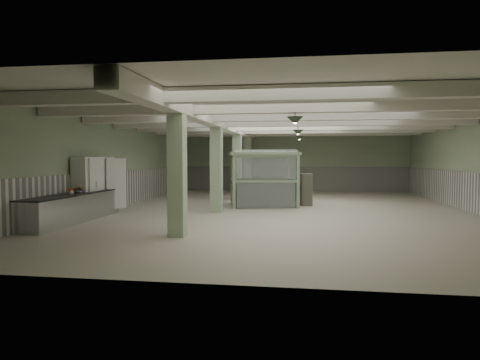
# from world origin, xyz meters

# --- Properties ---
(floor) EXTENTS (20.00, 20.00, 0.00)m
(floor) POSITION_xyz_m (0.00, 0.00, 0.00)
(floor) COLOR beige
(floor) RESTS_ON ground
(ceiling) EXTENTS (14.00, 20.00, 0.02)m
(ceiling) POSITION_xyz_m (0.00, 0.00, 3.60)
(ceiling) COLOR white
(ceiling) RESTS_ON wall_back
(wall_back) EXTENTS (14.00, 0.02, 3.60)m
(wall_back) POSITION_xyz_m (0.00, 10.00, 1.80)
(wall_back) COLOR #A5B893
(wall_back) RESTS_ON floor
(wall_front) EXTENTS (14.00, 0.02, 3.60)m
(wall_front) POSITION_xyz_m (0.00, -10.00, 1.80)
(wall_front) COLOR #A5B893
(wall_front) RESTS_ON floor
(wall_left) EXTENTS (0.02, 20.00, 3.60)m
(wall_left) POSITION_xyz_m (-7.00, 0.00, 1.80)
(wall_left) COLOR #A5B893
(wall_left) RESTS_ON floor
(wall_right) EXTENTS (0.02, 20.00, 3.60)m
(wall_right) POSITION_xyz_m (7.00, 0.00, 1.80)
(wall_right) COLOR #A5B893
(wall_right) RESTS_ON floor
(wainscot_left) EXTENTS (0.05, 19.90, 1.50)m
(wainscot_left) POSITION_xyz_m (-6.97, 0.00, 0.75)
(wainscot_left) COLOR white
(wainscot_left) RESTS_ON floor
(wainscot_right) EXTENTS (0.05, 19.90, 1.50)m
(wainscot_right) POSITION_xyz_m (6.97, 0.00, 0.75)
(wainscot_right) COLOR white
(wainscot_right) RESTS_ON floor
(wainscot_back) EXTENTS (13.90, 0.05, 1.50)m
(wainscot_back) POSITION_xyz_m (0.00, 9.97, 0.75)
(wainscot_back) COLOR white
(wainscot_back) RESTS_ON floor
(girder) EXTENTS (0.45, 19.90, 0.40)m
(girder) POSITION_xyz_m (-2.50, 0.00, 3.38)
(girder) COLOR silver
(girder) RESTS_ON ceiling
(beam_a) EXTENTS (13.90, 0.35, 0.32)m
(beam_a) POSITION_xyz_m (0.00, -7.50, 3.42)
(beam_a) COLOR silver
(beam_a) RESTS_ON ceiling
(beam_b) EXTENTS (13.90, 0.35, 0.32)m
(beam_b) POSITION_xyz_m (0.00, -5.00, 3.42)
(beam_b) COLOR silver
(beam_b) RESTS_ON ceiling
(beam_c) EXTENTS (13.90, 0.35, 0.32)m
(beam_c) POSITION_xyz_m (0.00, -2.50, 3.42)
(beam_c) COLOR silver
(beam_c) RESTS_ON ceiling
(beam_d) EXTENTS (13.90, 0.35, 0.32)m
(beam_d) POSITION_xyz_m (0.00, 0.00, 3.42)
(beam_d) COLOR silver
(beam_d) RESTS_ON ceiling
(beam_e) EXTENTS (13.90, 0.35, 0.32)m
(beam_e) POSITION_xyz_m (0.00, 2.50, 3.42)
(beam_e) COLOR silver
(beam_e) RESTS_ON ceiling
(beam_f) EXTENTS (13.90, 0.35, 0.32)m
(beam_f) POSITION_xyz_m (0.00, 5.00, 3.42)
(beam_f) COLOR silver
(beam_f) RESTS_ON ceiling
(beam_g) EXTENTS (13.90, 0.35, 0.32)m
(beam_g) POSITION_xyz_m (0.00, 7.50, 3.42)
(beam_g) COLOR silver
(beam_g) RESTS_ON ceiling
(column_a) EXTENTS (0.42, 0.42, 3.60)m
(column_a) POSITION_xyz_m (-2.50, -6.00, 1.80)
(column_a) COLOR #ADC8A1
(column_a) RESTS_ON floor
(column_b) EXTENTS (0.42, 0.42, 3.60)m
(column_b) POSITION_xyz_m (-2.50, -1.00, 1.80)
(column_b) COLOR #ADC8A1
(column_b) RESTS_ON floor
(column_c) EXTENTS (0.42, 0.42, 3.60)m
(column_c) POSITION_xyz_m (-2.50, 4.00, 1.80)
(column_c) COLOR #ADC8A1
(column_c) RESTS_ON floor
(column_d) EXTENTS (0.42, 0.42, 3.60)m
(column_d) POSITION_xyz_m (-2.50, 8.00, 1.80)
(column_d) COLOR #ADC8A1
(column_d) RESTS_ON floor
(pendant_front) EXTENTS (0.44, 0.44, 0.22)m
(pendant_front) POSITION_xyz_m (0.50, -5.00, 3.05)
(pendant_front) COLOR #2D392B
(pendant_front) RESTS_ON ceiling
(pendant_mid) EXTENTS (0.44, 0.44, 0.22)m
(pendant_mid) POSITION_xyz_m (0.50, 0.50, 3.05)
(pendant_mid) COLOR #2D392B
(pendant_mid) RESTS_ON ceiling
(pendant_back) EXTENTS (0.44, 0.44, 0.22)m
(pendant_back) POSITION_xyz_m (0.50, 5.50, 3.05)
(pendant_back) COLOR #2D392B
(pendant_back) RESTS_ON ceiling
(prep_counter) EXTENTS (0.87, 4.96, 0.91)m
(prep_counter) POSITION_xyz_m (-6.54, -4.00, 0.46)
(prep_counter) COLOR #AAAAAE
(prep_counter) RESTS_ON floor
(pitcher_near) EXTENTS (0.23, 0.24, 0.26)m
(pitcher_near) POSITION_xyz_m (-6.58, -2.17, 1.03)
(pitcher_near) COLOR #AAAAAE
(pitcher_near) RESTS_ON prep_counter
(pitcher_far) EXTENTS (0.27, 0.29, 0.30)m
(pitcher_far) POSITION_xyz_m (-6.48, -2.75, 1.05)
(pitcher_far) COLOR #AAAAAE
(pitcher_far) RESTS_ON prep_counter
(veg_colander) EXTENTS (0.48, 0.48, 0.18)m
(veg_colander) POSITION_xyz_m (-6.64, -3.57, 0.99)
(veg_colander) COLOR #444549
(veg_colander) RESTS_ON prep_counter
(orange_bowl) EXTENTS (0.32, 0.32, 0.09)m
(orange_bowl) POSITION_xyz_m (-6.66, -4.02, 0.94)
(orange_bowl) COLOR #B2B2B7
(orange_bowl) RESTS_ON prep_counter
(walkin_cooler) EXTENTS (0.93, 2.14, 1.96)m
(walkin_cooler) POSITION_xyz_m (-6.62, -2.46, 0.98)
(walkin_cooler) COLOR white
(walkin_cooler) RESTS_ON floor
(guard_booth) EXTENTS (3.27, 2.94, 2.39)m
(guard_booth) POSITION_xyz_m (-0.98, 1.53, 1.59)
(guard_booth) COLOR #90A886
(guard_booth) RESTS_ON floor
(filing_cabinet) EXTENTS (0.55, 0.70, 1.37)m
(filing_cabinet) POSITION_xyz_m (0.84, 1.85, 0.68)
(filing_cabinet) COLOR #5A5A4B
(filing_cabinet) RESTS_ON floor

